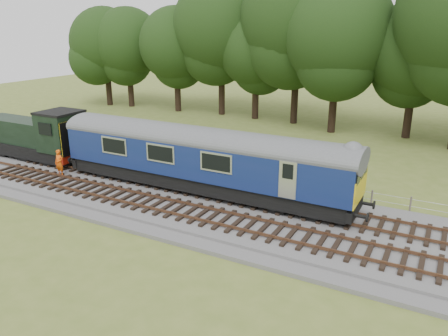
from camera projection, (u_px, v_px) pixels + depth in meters
The scene contains 9 objects.
ground at pixel (239, 215), 23.26m from camera, with size 120.00×120.00×0.00m, color #586927.
ballast at pixel (239, 212), 23.20m from camera, with size 70.00×7.00×0.35m, color #4C4C4F.
track_north at pixel (250, 199), 24.30m from camera, with size 67.20×2.40×0.21m.
track_south at pixel (225, 220), 21.79m from camera, with size 67.20×2.40×0.21m.
fence at pixel (271, 189), 27.03m from camera, with size 64.00×0.12×1.00m, color #6B6054, non-canonical shape.
tree_line at pixel (341, 131), 41.67m from camera, with size 70.00×8.00×18.00m, color black, non-canonical shape.
dmu_railcar at pixel (201, 154), 25.02m from camera, with size 18.05×2.86×3.88m.
shunter_loco at pixel (36, 137), 31.46m from camera, with size 8.92×2.60×3.38m.
worker at pixel (59, 163), 28.03m from camera, with size 0.63×0.42×1.74m, color #F95B0D.
Camera 1 is at (9.36, -19.14, 9.71)m, focal length 35.00 mm.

